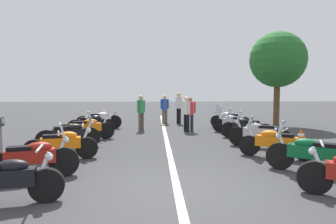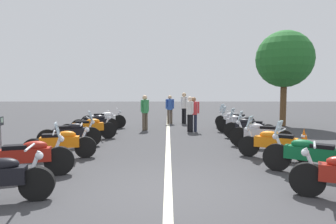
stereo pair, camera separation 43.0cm
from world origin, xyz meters
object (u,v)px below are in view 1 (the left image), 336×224
bystander_2 (165,107)px  traffic_cone_1 (301,136)px  motorcycle_left_row_0 (2,180)px  motorcycle_left_row_5 (92,124)px  motorcycle_right_row_1 (312,154)px  motorcycle_right_row_2 (275,142)px  bystander_1 (179,105)px  motorcycle_right_row_6 (229,119)px  traffic_cone_0 (304,142)px  motorcycle_left_row_1 (32,158)px  motorcycle_right_row_3 (259,133)px  motorcycle_right_row_5 (234,123)px  motorcycle_left_row_6 (99,120)px  motorcycle_left_row_2 (62,144)px  motorcycle_right_row_4 (246,127)px  motorcycle_left_row_3 (70,134)px  bystander_0 (190,111)px  roadside_tree_0 (278,60)px  parking_meter (1,133)px  bystander_4 (141,110)px  bystander_3 (186,111)px  motorcycle_left_row_4 (86,128)px

bystander_2 → traffic_cone_1: bearing=7.6°
motorcycle_left_row_0 → motorcycle_left_row_5: size_ratio=1.03×
motorcycle_right_row_1 → motorcycle_right_row_2: bearing=-46.4°
bystander_1 → traffic_cone_1: bearing=-93.8°
motorcycle_left_row_0 → motorcycle_right_row_6: (9.50, -6.25, 0.02)m
motorcycle_left_row_5 → traffic_cone_0: motorcycle_left_row_5 is taller
motorcycle_right_row_2 → traffic_cone_1: (1.99, -1.74, -0.16)m
motorcycle_left_row_1 → motorcycle_right_row_3: (3.31, -6.17, 0.00)m
motorcycle_left_row_0 → bystander_2: bystander_2 is taller
motorcycle_right_row_5 → motorcycle_right_row_6: bearing=-67.5°
motorcycle_right_row_6 → motorcycle_left_row_6: bearing=34.4°
motorcycle_left_row_2 → motorcycle_right_row_4: size_ratio=1.05×
traffic_cone_0 → motorcycle_left_row_2: bearing=96.2°
motorcycle_left_row_3 → bystander_0: (3.77, -4.43, 0.46)m
roadside_tree_0 → bystander_1: bearing=79.0°
motorcycle_right_row_5 → parking_meter: parking_meter is taller
motorcycle_left_row_2 → motorcycle_right_row_3: 6.28m
motorcycle_left_row_0 → motorcycle_right_row_3: motorcycle_right_row_3 is taller
motorcycle_left_row_6 → motorcycle_right_row_1: (-7.90, -6.39, 0.00)m
motorcycle_left_row_0 → bystander_0: size_ratio=1.27×
motorcycle_right_row_6 → bystander_4: bystander_4 is taller
motorcycle_left_row_6 → bystander_3: (-0.98, -4.17, 0.48)m
bystander_3 → motorcycle_left_row_4: bearing=178.8°
motorcycle_left_row_3 → motorcycle_right_row_4: size_ratio=1.05×
bystander_1 → bystander_3: size_ratio=1.08×
motorcycle_left_row_2 → bystander_2: bearing=56.7°
motorcycle_left_row_5 → motorcycle_right_row_2: (-4.66, -6.16, -0.01)m
motorcycle_right_row_2 → bystander_1: (8.51, 2.08, 0.58)m
motorcycle_left_row_3 → motorcycle_right_row_1: 7.23m
motorcycle_left_row_6 → bystander_3: 4.31m
motorcycle_left_row_1 → motorcycle_left_row_4: size_ratio=0.94×
motorcycle_left_row_0 → bystander_4: size_ratio=1.21×
motorcycle_right_row_4 → bystander_3: bystander_3 is taller
motorcycle_left_row_1 → bystander_4: size_ratio=1.18×
motorcycle_left_row_4 → motorcycle_right_row_2: bearing=-48.5°
motorcycle_left_row_3 → roadside_tree_0: bearing=9.2°
motorcycle_right_row_6 → motorcycle_left_row_4: bearing=60.7°
motorcycle_left_row_4 → motorcycle_left_row_6: bearing=70.9°
motorcycle_right_row_3 → motorcycle_right_row_5: 3.25m
motorcycle_right_row_4 → parking_meter: parking_meter is taller
motorcycle_left_row_0 → motorcycle_left_row_1: size_ratio=1.02×
parking_meter → motorcycle_right_row_3: bearing=18.1°
motorcycle_left_row_0 → motorcycle_right_row_5: 10.09m
bystander_2 → motorcycle_left_row_4: bearing=-58.7°
motorcycle_left_row_2 → traffic_cone_0: (0.79, -7.28, -0.16)m
motorcycle_left_row_2 → motorcycle_left_row_6: motorcycle_left_row_6 is taller
motorcycle_right_row_4 → bystander_2: bearing=-31.7°
bystander_2 → motorcycle_left_row_3: bearing=-53.7°
motorcycle_left_row_1 → traffic_cone_1: (3.73, -7.84, -0.18)m
motorcycle_left_row_3 → traffic_cone_1: motorcycle_left_row_3 is taller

